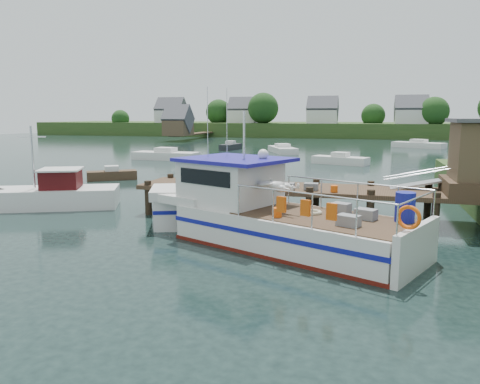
% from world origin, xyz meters
% --- Properties ---
extents(ground_plane, '(160.00, 160.00, 0.00)m').
position_xyz_m(ground_plane, '(0.00, 0.00, 0.00)').
color(ground_plane, black).
extents(far_shore, '(140.00, 42.55, 9.22)m').
position_xyz_m(far_shore, '(0.01, 82.37, 2.10)').
color(far_shore, '#314C1F').
rests_on(far_shore, ground).
extents(dock, '(16.60, 3.00, 4.78)m').
position_xyz_m(dock, '(6.51, 0.01, 2.24)').
color(dock, '#422F1F').
rests_on(dock, ground).
extents(lobster_boat, '(11.35, 7.17, 5.67)m').
position_xyz_m(lobster_boat, '(0.63, -4.52, 1.03)').
color(lobster_boat, silver).
rests_on(lobster_boat, ground).
extents(work_boat, '(7.57, 4.81, 4.10)m').
position_xyz_m(work_boat, '(-11.29, -1.18, 0.65)').
color(work_boat, silver).
rests_on(work_boat, ground).
extents(moored_rowboat, '(3.51, 2.92, 1.00)m').
position_xyz_m(moored_rowboat, '(-13.43, 8.90, 0.37)').
color(moored_rowboat, '#422F1F').
rests_on(moored_rowboat, ground).
extents(moored_far, '(7.41, 5.46, 1.21)m').
position_xyz_m(moored_far, '(11.17, 49.66, 0.45)').
color(moored_far, silver).
rests_on(moored_far, ground).
extents(moored_a, '(6.98, 2.67, 1.27)m').
position_xyz_m(moored_a, '(-15.96, 23.91, 0.47)').
color(moored_a, silver).
rests_on(moored_a, ground).
extents(moored_b, '(5.48, 3.35, 1.15)m').
position_xyz_m(moored_b, '(1.81, 24.01, 0.42)').
color(moored_b, silver).
rests_on(moored_b, ground).
extents(moored_d, '(4.76, 6.89, 1.12)m').
position_xyz_m(moored_d, '(-5.86, 36.02, 0.41)').
color(moored_d, silver).
rests_on(moored_d, ground).
extents(moored_e, '(2.06, 4.50, 1.20)m').
position_xyz_m(moored_e, '(-13.42, 39.10, 0.44)').
color(moored_e, black).
rests_on(moored_e, ground).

